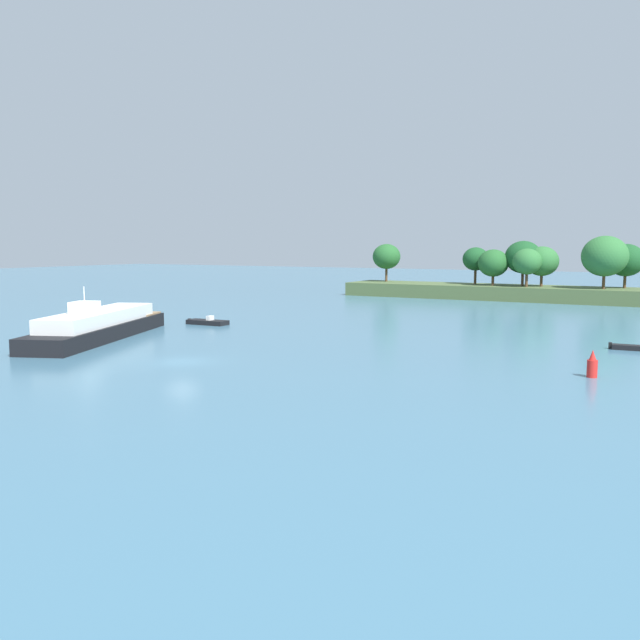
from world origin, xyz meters
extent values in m
plane|color=teal|center=(0.00, 0.00, 0.00)|extent=(400.00, 400.00, 0.00)
cube|color=#4C6038|center=(7.41, 73.09, 1.15)|extent=(56.17, 10.44, 2.29)
cylinder|color=#513823|center=(-15.62, 74.51, 3.58)|extent=(0.44, 0.44, 2.57)
ellipsoid|color=#235B28|center=(-15.62, 74.51, 6.90)|extent=(5.08, 5.08, 4.57)
cylinder|color=#513823|center=(1.08, 74.36, 3.57)|extent=(0.44, 0.44, 2.55)
ellipsoid|color=#194C23|center=(1.08, 74.36, 6.62)|extent=(4.43, 4.43, 3.99)
cylinder|color=#513823|center=(4.80, 71.86, 3.16)|extent=(0.44, 0.44, 1.73)
ellipsoid|color=#235B28|center=(4.80, 71.86, 6.03)|extent=(5.02, 5.02, 4.52)
cylinder|color=#513823|center=(9.31, 73.27, 3.48)|extent=(0.44, 0.44, 2.37)
ellipsoid|color=#194C23|center=(9.31, 73.27, 7.02)|extent=(5.90, 5.90, 5.31)
cylinder|color=#513823|center=(10.53, 70.71, 3.41)|extent=(0.44, 0.44, 2.22)
ellipsoid|color=#2D6B33|center=(10.53, 70.71, 6.37)|extent=(4.63, 4.63, 4.17)
cylinder|color=#513823|center=(12.31, 73.33, 3.28)|extent=(0.44, 0.44, 1.96)
ellipsoid|color=#2D6B33|center=(12.31, 73.33, 6.39)|extent=(5.33, 5.33, 4.80)
cylinder|color=#513823|center=(21.91, 71.57, 3.46)|extent=(0.44, 0.44, 2.34)
ellipsoid|color=#194C23|center=(21.91, 71.57, 6.76)|extent=(5.31, 5.31, 4.78)
cylinder|color=#513823|center=(21.93, 71.57, 3.43)|extent=(0.44, 0.44, 2.27)
ellipsoid|color=#2D6B33|center=(21.93, 71.57, 7.31)|extent=(6.88, 6.88, 6.19)
cylinder|color=#513823|center=(24.56, 75.22, 3.35)|extent=(0.44, 0.44, 2.12)
ellipsoid|color=#194C23|center=(24.56, 75.22, 6.66)|extent=(5.61, 5.61, 5.05)
cube|color=black|center=(-15.57, 6.07, 0.72)|extent=(12.61, 22.52, 1.45)
cube|color=white|center=(-15.57, 6.07, 2.10)|extent=(10.13, 17.68, 1.30)
cube|color=white|center=(-14.53, 3.47, 3.30)|extent=(2.82, 3.00, 1.10)
cube|color=#937551|center=(-18.91, 14.39, 1.53)|extent=(5.35, 5.29, 0.16)
cylinder|color=silver|center=(-14.53, 3.47, 4.55)|extent=(0.10, 0.10, 1.40)
cube|color=black|center=(-13.90, 20.41, 0.26)|extent=(4.90, 1.98, 0.52)
cube|color=white|center=(-13.53, 20.43, 0.77)|extent=(0.54, 0.91, 0.50)
cube|color=black|center=(-16.46, 20.31, 0.28)|extent=(0.29, 0.33, 0.56)
cube|color=black|center=(28.20, 23.49, 0.28)|extent=(0.30, 0.34, 0.56)
cylinder|color=red|center=(28.60, 9.05, 0.60)|extent=(0.70, 0.70, 1.20)
cone|color=red|center=(28.60, 9.05, 1.55)|extent=(0.49, 0.49, 0.70)
camera|label=1|loc=(34.64, -39.66, 9.03)|focal=37.83mm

